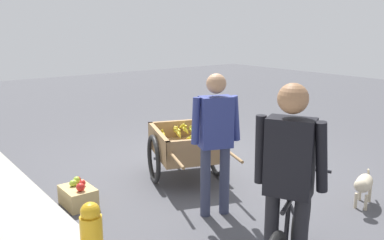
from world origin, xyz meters
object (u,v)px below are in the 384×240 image
fruit_cart (186,147)px  plastic_bucket (192,131)px  vendor_person (216,133)px  dog (364,184)px  apple_crate (78,195)px  cyclist_person (289,172)px

fruit_cart → plastic_bucket: bearing=-39.8°
vendor_person → plastic_bucket: (2.63, -1.71, -0.78)m
plastic_bucket → fruit_cart: bearing=140.2°
vendor_person → dog: vendor_person is taller
fruit_cart → apple_crate: bearing=87.9°
fruit_cart → cyclist_person: (-2.45, 0.90, 0.55)m
fruit_cart → vendor_person: bearing=158.9°
vendor_person → plastic_bucket: size_ratio=5.22×
dog → apple_crate: (2.01, 2.58, -0.15)m
vendor_person → apple_crate: vendor_person is taller
fruit_cart → vendor_person: 1.25m
fruit_cart → cyclist_person: bearing=159.9°
cyclist_person → plastic_bucket: cyclist_person is taller
apple_crate → fruit_cart: bearing=-92.1°
cyclist_person → dog: 2.14m
dog → plastic_bucket: bearing=-3.8°
dog → apple_crate: size_ratio=1.45×
vendor_person → fruit_cart: bearing=-21.1°
fruit_cart → vendor_person: (-1.08, 0.42, 0.49)m
vendor_person → cyclist_person: cyclist_person is taller
cyclist_person → vendor_person: bearing=-19.3°
fruit_cart → vendor_person: size_ratio=1.17×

